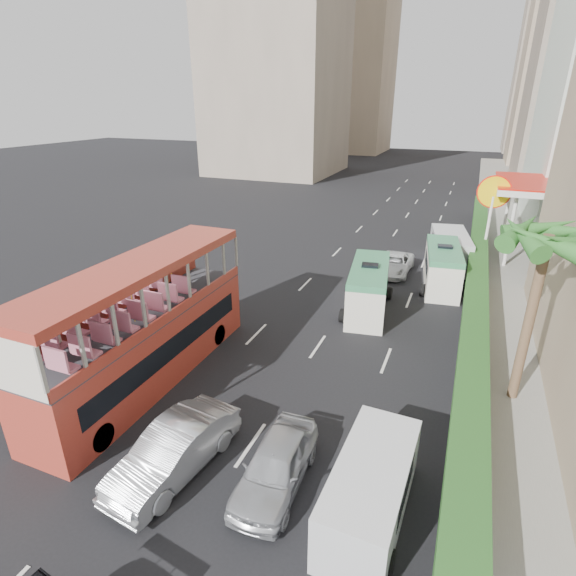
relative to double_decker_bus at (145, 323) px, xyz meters
The scene contains 16 objects.
ground_plane 6.51m from the double_decker_bus, ahead, with size 200.00×200.00×0.00m, color black.
double_decker_bus is the anchor object (origin of this frame).
car_silver_lane_a 6.08m from the double_decker_bus, 44.43° to the right, with size 1.66×4.75×1.56m, color #B7B9BE.
car_silver_lane_b 8.13m from the double_decker_bus, 24.32° to the right, with size 1.69×4.20×1.43m, color #B7B9BE.
van_asset 17.89m from the double_decker_bus, 66.11° to the left, with size 2.04×4.42×1.23m, color silver.
minibus_near 12.02m from the double_decker_bus, 55.20° to the left, with size 1.91×5.73×2.54m, color silver.
minibus_far 18.11m from the double_decker_bus, 55.50° to the left, with size 1.88×5.65×2.50m, color silver.
panel_van_near 10.50m from the double_decker_bus, 18.03° to the right, with size 1.83×4.58×1.83m, color silver.
panel_van_far 21.88m from the double_decker_bus, 61.57° to the left, with size 2.22×5.54×2.22m, color silver.
sidewalk 29.26m from the double_decker_bus, 59.04° to the left, with size 6.00×120.00×0.18m, color #99968C.
kerb_wall 18.66m from the double_decker_bus, 48.93° to the left, with size 0.30×44.00×1.00m, color silver.
hedge 18.60m from the double_decker_bus, 48.93° to the left, with size 1.10×44.00×0.70m, color #2D6626.
palm_tree 14.39m from the double_decker_bus, 16.16° to the left, with size 0.36×0.36×6.40m, color brown.
shell_station 28.02m from the double_decker_bus, 55.18° to the left, with size 6.50×8.00×5.50m, color silver.
tower_far_b 107.94m from the double_decker_bus, 77.53° to the left, with size 14.00×14.00×40.00m, color gray.
tower_left_b 93.68m from the double_decker_bus, 100.08° to the left, with size 16.00×16.00×46.00m, color tan.
Camera 1 is at (5.22, -12.49, 10.69)m, focal length 28.00 mm.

